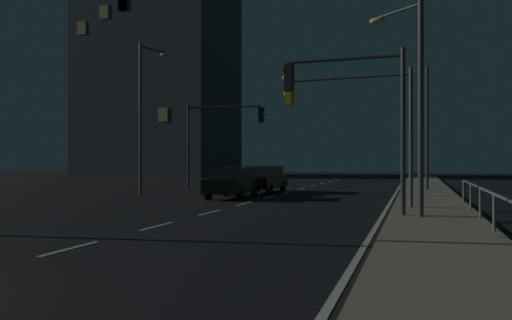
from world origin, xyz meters
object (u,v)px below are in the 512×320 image
(car_oncoming, at_px, (264,179))
(traffic_light_near_left, at_px, (352,109))
(street_lamp_corner, at_px, (422,116))
(car, at_px, (232,182))
(building_distant, at_px, (160,83))
(traffic_light_overhead_east, at_px, (221,128))
(street_lamp_across_street, at_px, (145,105))
(street_lamp_far_end, at_px, (412,86))
(traffic_light_mid_right, at_px, (349,99))

(car_oncoming, relative_size, traffic_light_near_left, 0.83)
(street_lamp_corner, bearing_deg, car, -136.47)
(street_lamp_corner, height_order, building_distant, building_distant)
(car, bearing_deg, car_oncoming, 86.23)
(car, relative_size, traffic_light_near_left, 0.84)
(traffic_light_overhead_east, relative_size, building_distant, 0.24)
(car_oncoming, bearing_deg, traffic_light_overhead_east, 158.23)
(car_oncoming, height_order, street_lamp_across_street, street_lamp_across_street)
(car_oncoming, distance_m, street_lamp_across_street, 8.07)
(street_lamp_corner, height_order, street_lamp_far_end, street_lamp_corner)
(traffic_light_overhead_east, xyz_separation_m, street_lamp_across_street, (-2.90, -4.46, 1.10))
(car_oncoming, bearing_deg, traffic_light_near_left, -53.89)
(car, xyz_separation_m, traffic_light_overhead_east, (-2.88, 5.91, 3.13))
(traffic_light_mid_right, distance_m, street_lamp_corner, 15.99)
(street_lamp_far_end, bearing_deg, traffic_light_overhead_east, 132.04)
(car_oncoming, xyz_separation_m, street_lamp_far_end, (8.47, -11.66, 3.55))
(traffic_light_overhead_east, bearing_deg, street_lamp_across_street, -123.08)
(traffic_light_overhead_east, xyz_separation_m, building_distant, (-18.38, 26.59, 7.50))
(traffic_light_overhead_east, height_order, traffic_light_near_left, traffic_light_overhead_east)
(traffic_light_near_left, relative_size, street_lamp_far_end, 0.77)
(street_lamp_corner, bearing_deg, car_oncoming, -154.99)
(car_oncoming, bearing_deg, street_lamp_across_street, -152.39)
(car_oncoming, xyz_separation_m, building_distant, (-21.57, 27.86, 10.63))
(car, height_order, building_distant, building_distant)
(traffic_light_overhead_east, relative_size, street_lamp_across_street, 0.65)
(traffic_light_mid_right, bearing_deg, traffic_light_near_left, 95.00)
(car_oncoming, xyz_separation_m, traffic_light_mid_right, (6.43, -11.58, 3.20))
(car_oncoming, distance_m, traffic_light_mid_right, 13.62)
(car, xyz_separation_m, building_distant, (-21.26, 32.49, 10.63))
(car, distance_m, traffic_light_overhead_east, 7.28)
(traffic_light_near_left, distance_m, street_lamp_far_end, 3.99)
(car, xyz_separation_m, traffic_light_mid_right, (6.73, -6.94, 3.20))
(traffic_light_overhead_east, height_order, building_distant, building_distant)
(car, xyz_separation_m, street_lamp_across_street, (-5.79, 1.45, 4.23))
(car_oncoming, height_order, traffic_light_mid_right, traffic_light_mid_right)
(traffic_light_near_left, bearing_deg, car_oncoming, 126.11)
(traffic_light_overhead_east, bearing_deg, traffic_light_near_left, -46.10)
(traffic_light_mid_right, distance_m, building_distant, 48.93)
(traffic_light_overhead_east, bearing_deg, car, -64.00)
(street_lamp_far_end, relative_size, building_distant, 0.30)
(street_lamp_corner, xyz_separation_m, building_distant, (-30.55, 23.67, 6.81))
(street_lamp_corner, distance_m, street_lamp_far_end, 15.86)
(traffic_light_overhead_east, distance_m, street_lamp_far_end, 17.42)
(car, bearing_deg, street_lamp_across_street, 165.94)
(traffic_light_near_left, distance_m, street_lamp_across_street, 13.37)
(traffic_light_near_left, xyz_separation_m, street_lamp_far_end, (2.32, -3.23, 0.40))
(street_lamp_corner, bearing_deg, street_lamp_across_street, -153.92)
(street_lamp_across_street, xyz_separation_m, building_distant, (-15.48, 31.05, 6.40))
(street_lamp_across_street, relative_size, building_distant, 0.37)
(car_oncoming, height_order, building_distant, building_distant)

